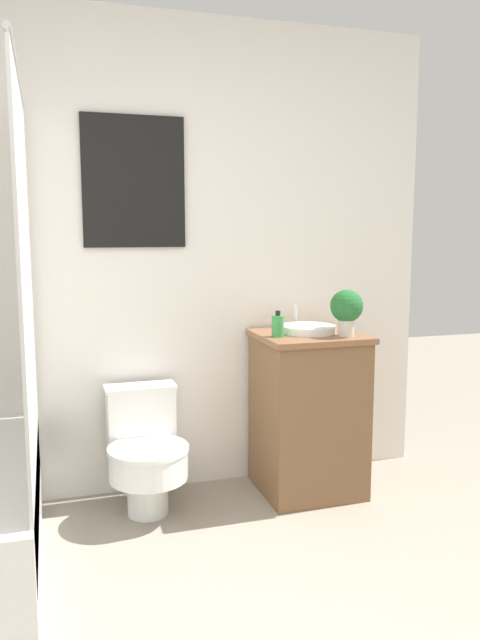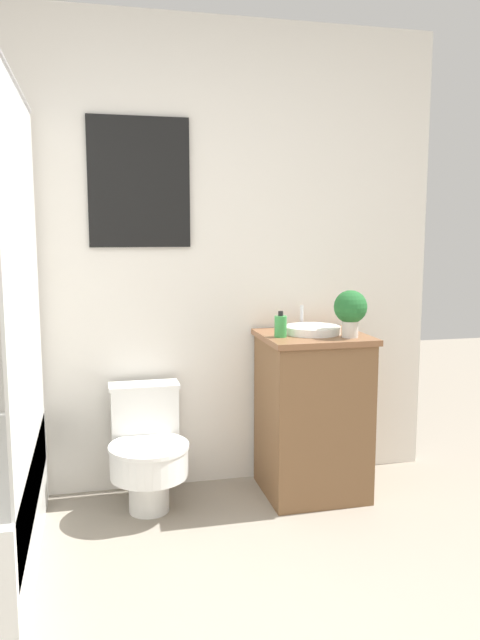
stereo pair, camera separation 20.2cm
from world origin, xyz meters
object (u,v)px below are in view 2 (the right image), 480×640
toilet (147,449)px  potted_plant (350,309)px  sink (312,330)px  soap_bottle (281,326)px

toilet → potted_plant: potted_plant is taller
toilet → potted_plant: bearing=-8.1°
sink → potted_plant: size_ratio=1.38×
toilet → sink: size_ratio=1.85×
sink → soap_bottle: (-0.19, -0.07, 0.04)m
soap_bottle → sink: bearing=18.8°
potted_plant → soap_bottle: bearing=165.3°
sink → potted_plant: (0.15, -0.16, 0.12)m
soap_bottle → potted_plant: (0.34, -0.09, 0.09)m
soap_bottle → toilet: bearing=175.3°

